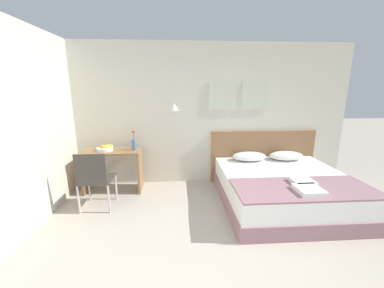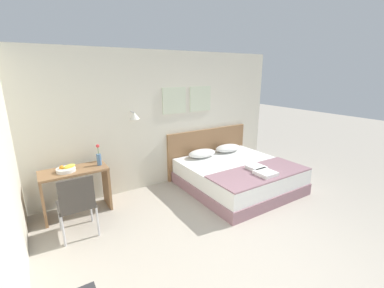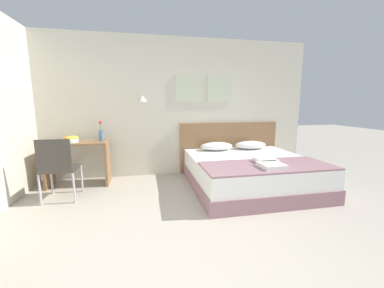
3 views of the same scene
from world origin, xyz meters
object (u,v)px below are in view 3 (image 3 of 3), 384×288
(bed, at_px, (249,173))
(desk_chair, at_px, (58,165))
(headboard, at_px, (229,147))
(throw_blanket, at_px, (267,166))
(fruit_bowl, at_px, (70,140))
(pillow_left, at_px, (217,146))
(pillow_right, at_px, (251,145))
(folded_towel_mid_bed, at_px, (272,165))
(folded_towel_near_foot, at_px, (266,161))
(desk, at_px, (78,156))
(flower_vase, at_px, (101,134))

(bed, relative_size, desk_chair, 2.11)
(headboard, distance_m, throw_blanket, 1.58)
(fruit_bowl, bearing_deg, pillow_left, 1.22)
(pillow_right, distance_m, folded_towel_mid_bed, 1.49)
(folded_towel_near_foot, relative_size, folded_towel_mid_bed, 0.90)
(throw_blanket, xyz_separation_m, folded_towel_mid_bed, (-0.02, -0.14, 0.04))
(bed, relative_size, pillow_left, 3.10)
(desk_chair, bearing_deg, fruit_bowl, 91.09)
(pillow_right, height_order, fruit_bowl, fruit_bowl)
(folded_towel_mid_bed, bearing_deg, folded_towel_near_foot, 77.26)
(desk, bearing_deg, folded_towel_near_foot, -21.33)
(desk_chair, relative_size, flower_vase, 2.60)
(pillow_left, relative_size, folded_towel_mid_bed, 1.91)
(bed, bearing_deg, folded_towel_mid_bed, -91.27)
(pillow_left, xyz_separation_m, throw_blanket, (0.36, -1.31, -0.07))
(pillow_right, relative_size, folded_towel_near_foot, 2.13)
(desk_chair, distance_m, fruit_bowl, 0.73)
(desk, bearing_deg, folded_towel_mid_bed, -26.35)
(desk_chair, bearing_deg, folded_towel_mid_bed, -13.40)
(folded_towel_near_foot, height_order, fruit_bowl, fruit_bowl)
(bed, bearing_deg, pillow_right, 64.31)
(folded_towel_mid_bed, relative_size, flower_vase, 0.93)
(flower_vase, bearing_deg, desk_chair, -124.91)
(desk, bearing_deg, throw_blanket, -23.98)
(throw_blanket, height_order, folded_towel_near_foot, folded_towel_near_foot)
(pillow_left, height_order, throw_blanket, pillow_left)
(throw_blanket, bearing_deg, pillow_left, 105.23)
(pillow_left, distance_m, desk_chair, 2.70)
(folded_towel_mid_bed, bearing_deg, headboard, 89.48)
(pillow_left, xyz_separation_m, fruit_bowl, (-2.61, -0.06, 0.21))
(headboard, bearing_deg, pillow_left, -142.92)
(pillow_right, height_order, throw_blanket, pillow_right)
(folded_towel_mid_bed, bearing_deg, bed, 88.73)
(desk_chair, distance_m, flower_vase, 0.92)
(pillow_right, xyz_separation_m, desk, (-3.22, -0.03, -0.07))
(throw_blanket, height_order, fruit_bowl, fruit_bowl)
(desk, relative_size, desk_chair, 1.08)
(folded_towel_mid_bed, height_order, desk, desk)
(pillow_right, bearing_deg, pillow_left, 180.00)
(folded_towel_mid_bed, height_order, flower_vase, flower_vase)
(folded_towel_mid_bed, relative_size, fruit_bowl, 1.12)
(headboard, relative_size, flower_vase, 5.79)
(bed, xyz_separation_m, folded_towel_mid_bed, (-0.02, -0.70, 0.31))
(bed, relative_size, throw_blanket, 1.04)
(desk, distance_m, desk_chair, 0.72)
(headboard, bearing_deg, bed, -90.00)
(headboard, relative_size, throw_blanket, 1.09)
(pillow_right, bearing_deg, desk, -179.39)
(headboard, relative_size, pillow_right, 3.27)
(pillow_right, xyz_separation_m, flower_vase, (-2.82, -0.04, 0.31))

